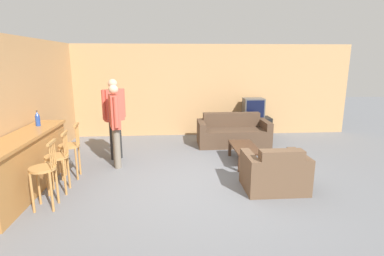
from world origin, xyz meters
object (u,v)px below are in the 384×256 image
bar_chair_far (70,150)px  bar_chair_near (44,173)px  armchair_near (275,173)px  person_by_counter (115,121)px  couch_far (233,134)px  bottle (38,119)px  tv_unit (252,127)px  tv (253,108)px  coffee_table (245,149)px  bar_chair_mid (58,161)px  person_by_window (114,114)px

bar_chair_far → bar_chair_near: bearing=-90.0°
armchair_near → person_by_counter: person_by_counter is taller
couch_far → person_by_counter: size_ratio=1.07×
armchair_near → bottle: bearing=167.3°
tv_unit → couch_far: bearing=-133.6°
tv → armchair_near: bearing=-99.4°
bar_chair_far → couch_far: size_ratio=0.57×
bar_chair_near → coffee_table: (3.43, 1.75, -0.23)m
couch_far → armchair_near: (0.14, -2.80, 0.00)m
couch_far → coffee_table: 1.43m
bar_chair_mid → coffee_table: size_ratio=0.96×
couch_far → tv_unit: 1.06m
tv_unit → tv: size_ratio=1.79×
tv_unit → bottle: (-4.79, -2.62, 0.83)m
tv → person_by_counter: 4.12m
coffee_table → tv_unit: (0.78, 2.20, -0.04)m
bottle → person_by_window: bearing=36.9°
couch_far → person_by_counter: bearing=-151.8°
bar_chair_near → person_by_counter: person_by_counter is taller
armchair_near → coffee_table: bearing=97.6°
armchair_near → person_by_window: (-2.97, 1.86, 0.72)m
armchair_near → couch_far: bearing=92.8°
bar_chair_near → bar_chair_mid: size_ratio=1.00×
bar_chair_mid → couch_far: bar_chair_mid is taller
bar_chair_mid → person_by_counter: 1.45m
couch_far → person_by_window: size_ratio=1.03×
tv → coffee_table: bearing=-109.5°
couch_far → tv_unit: size_ratio=1.82×
bar_chair_near → tv: bearing=43.1°
bar_chair_far → person_by_window: person_by_window is taller
tv → person_by_counter: bearing=-147.2°
bar_chair_mid → person_by_window: (0.64, 1.70, 0.47)m
bar_chair_mid → tv_unit: bar_chair_mid is taller
bar_chair_mid → armchair_near: 3.63m
couch_far → coffee_table: (-0.05, -1.43, 0.02)m
tv_unit → tv: bearing=-90.0°
bar_chair_far → armchair_near: (3.62, -0.80, -0.25)m
armchair_near → person_by_counter: size_ratio=0.60×
coffee_table → bottle: 4.12m
tv_unit → person_by_counter: person_by_counter is taller
bar_chair_far → tv_unit: bar_chair_far is taller
bar_chair_near → bar_chair_far: (-0.00, 1.19, 0.00)m
tv_unit → tv: 0.56m
coffee_table → tv: bearing=70.5°
bar_chair_mid → tv_unit: bearing=38.9°
couch_far → person_by_counter: 3.17m
bar_chair_mid → couch_far: bearing=37.1°
bar_chair_far → bottle: size_ratio=3.63×
bar_chair_far → coffee_table: 3.49m
armchair_near → tv_unit: 3.61m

